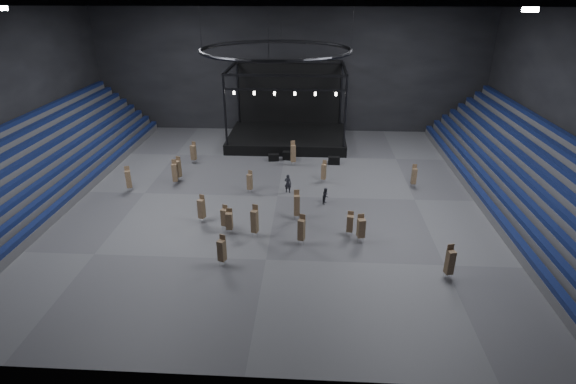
# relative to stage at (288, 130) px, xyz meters

# --- Properties ---
(floor) EXTENTS (50.00, 50.00, 0.00)m
(floor) POSITION_rel_stage_xyz_m (-0.00, -16.24, -1.45)
(floor) COLOR #4D4D50
(floor) RESTS_ON ground
(wall_back) EXTENTS (50.00, 0.20, 18.00)m
(wall_back) POSITION_rel_stage_xyz_m (-0.00, 4.76, 7.55)
(wall_back) COLOR black
(wall_back) RESTS_ON ground
(wall_front) EXTENTS (50.00, 0.20, 18.00)m
(wall_front) POSITION_rel_stage_xyz_m (-0.00, -37.24, 7.55)
(wall_front) COLOR black
(wall_front) RESTS_ON ground
(bleachers_left) EXTENTS (7.20, 40.00, 6.40)m
(bleachers_left) POSITION_rel_stage_xyz_m (-22.94, -16.24, 0.28)
(bleachers_left) COLOR #4E4E51
(bleachers_left) RESTS_ON floor
(bleachers_right) EXTENTS (7.20, 40.00, 6.40)m
(bleachers_right) POSITION_rel_stage_xyz_m (22.94, -16.24, 0.28)
(bleachers_right) COLOR #4E4E51
(bleachers_right) RESTS_ON floor
(stage) EXTENTS (14.00, 10.00, 9.20)m
(stage) POSITION_rel_stage_xyz_m (0.00, 0.00, 0.00)
(stage) COLOR black
(stage) RESTS_ON floor
(truss_ring) EXTENTS (12.30, 12.30, 5.15)m
(truss_ring) POSITION_rel_stage_xyz_m (-0.00, -16.24, 11.55)
(truss_ring) COLOR black
(truss_ring) RESTS_ON ceiling
(floodlights) EXTENTS (28.60, 16.60, 0.25)m
(floodlights) POSITION_rel_stage_xyz_m (-0.00, -20.24, 15.15)
(floodlights) COLOR white
(floodlights) RESTS_ON roof_girders
(flight_case_left) EXTENTS (1.22, 0.72, 0.77)m
(flight_case_left) POSITION_rel_stage_xyz_m (-1.14, -7.03, -1.07)
(flight_case_left) COLOR black
(flight_case_left) RESTS_ON floor
(flight_case_mid) EXTENTS (1.44, 0.82, 0.92)m
(flight_case_mid) POSITION_rel_stage_xyz_m (0.54, -6.59, -0.99)
(flight_case_mid) COLOR black
(flight_case_mid) RESTS_ON floor
(flight_case_right) EXTENTS (1.25, 0.63, 0.83)m
(flight_case_right) POSITION_rel_stage_xyz_m (5.49, -7.72, -1.04)
(flight_case_right) COLOR black
(flight_case_right) RESTS_ON floor
(chair_stack_0) EXTENTS (0.49, 0.49, 2.56)m
(chair_stack_0) POSITION_rel_stage_xyz_m (-10.13, -14.07, -0.15)
(chair_stack_0) COLOR silver
(chair_stack_0) RESTS_ON floor
(chair_stack_1) EXTENTS (0.50, 0.50, 2.10)m
(chair_stack_1) POSITION_rel_stage_xyz_m (-3.20, -23.14, -0.33)
(chair_stack_1) COLOR silver
(chair_stack_1) RESTS_ON floor
(chair_stack_2) EXTENTS (0.64, 0.64, 2.27)m
(chair_stack_2) POSITION_rel_stage_xyz_m (6.89, -23.86, -0.23)
(chair_stack_2) COLOR silver
(chair_stack_2) RESTS_ON floor
(chair_stack_3) EXTENTS (0.59, 0.59, 2.44)m
(chair_stack_3) POSITION_rel_stage_xyz_m (2.44, -24.44, -0.20)
(chair_stack_3) COLOR silver
(chair_stack_3) RESTS_ON floor
(chair_stack_4) EXTENTS (0.59, 0.59, 2.51)m
(chair_stack_4) POSITION_rel_stage_xyz_m (12.27, -28.22, -0.16)
(chair_stack_4) COLOR silver
(chair_stack_4) RESTS_ON floor
(chair_stack_5) EXTENTS (0.62, 0.62, 2.39)m
(chair_stack_5) POSITION_rel_stage_xyz_m (-5.78, -21.43, -0.21)
(chair_stack_5) COLOR silver
(chair_stack_5) RESTS_ON floor
(chair_stack_6) EXTENTS (0.62, 0.62, 2.33)m
(chair_stack_6) POSITION_rel_stage_xyz_m (-2.94, -27.54, -0.23)
(chair_stack_6) COLOR silver
(chair_stack_6) RESTS_ON floor
(chair_stack_7) EXTENTS (0.55, 0.55, 2.18)m
(chair_stack_7) POSITION_rel_stage_xyz_m (-2.64, -15.51, -0.32)
(chair_stack_7) COLOR silver
(chair_stack_7) RESTS_ON floor
(chair_stack_8) EXTENTS (0.63, 0.63, 2.39)m
(chair_stack_8) POSITION_rel_stage_xyz_m (-9.75, -8.22, -0.20)
(chair_stack_8) COLOR silver
(chair_stack_8) RESTS_ON floor
(chair_stack_9) EXTENTS (0.51, 0.51, 2.60)m
(chair_stack_9) POSITION_rel_stage_xyz_m (1.93, -20.50, -0.13)
(chair_stack_9) COLOR silver
(chair_stack_9) RESTS_ON floor
(chair_stack_10) EXTENTS (0.62, 0.62, 2.47)m
(chair_stack_10) POSITION_rel_stage_xyz_m (-14.00, -15.84, -0.17)
(chair_stack_10) COLOR silver
(chair_stack_10) RESTS_ON floor
(chair_stack_11) EXTENTS (0.57, 0.57, 2.10)m
(chair_stack_11) POSITION_rel_stage_xyz_m (-3.69, -22.54, -0.34)
(chair_stack_11) COLOR silver
(chair_stack_11) RESTS_ON floor
(chair_stack_12) EXTENTS (0.60, 0.60, 2.70)m
(chair_stack_12) POSITION_rel_stage_xyz_m (1.07, -8.22, -0.07)
(chair_stack_12) COLOR silver
(chair_stack_12) RESTS_ON floor
(chair_stack_13) EXTENTS (0.45, 0.45, 2.28)m
(chair_stack_13) POSITION_rel_stage_xyz_m (12.88, -13.36, -0.28)
(chair_stack_13) COLOR silver
(chair_stack_13) RESTS_ON floor
(chair_stack_14) EXTENTS (0.55, 0.55, 2.04)m
(chair_stack_14) POSITION_rel_stage_xyz_m (6.13, -22.98, -0.35)
(chair_stack_14) COLOR silver
(chair_stack_14) RESTS_ON floor
(chair_stack_15) EXTENTS (0.53, 0.53, 2.27)m
(chair_stack_15) POSITION_rel_stage_xyz_m (4.28, -12.69, -0.29)
(chair_stack_15) COLOR silver
(chair_stack_15) RESTS_ON floor
(chair_stack_16) EXTENTS (0.67, 0.67, 2.49)m
(chair_stack_16) POSITION_rel_stage_xyz_m (-10.08, -13.08, -0.15)
(chair_stack_16) COLOR silver
(chair_stack_16) RESTS_ON floor
(chair_stack_17) EXTENTS (0.60, 0.60, 2.66)m
(chair_stack_17) POSITION_rel_stage_xyz_m (-1.17, -23.50, -0.10)
(chair_stack_17) COLOR silver
(chair_stack_17) RESTS_ON floor
(man_center) EXTENTS (0.73, 0.56, 1.79)m
(man_center) POSITION_rel_stage_xyz_m (0.91, -15.25, -0.55)
(man_center) COLOR black
(man_center) RESTS_ON floor
(crew_member) EXTENTS (0.78, 0.87, 1.47)m
(crew_member) POSITION_rel_stage_xyz_m (4.39, -17.40, -0.72)
(crew_member) COLOR black
(crew_member) RESTS_ON floor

